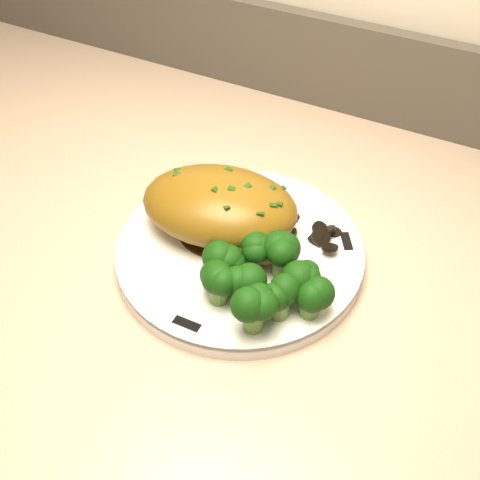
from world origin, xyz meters
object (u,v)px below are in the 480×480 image
at_px(chicken_breast, 224,210).
at_px(broccoli_florets, 263,279).
at_px(plate, 240,253).
at_px(counter, 36,350).

bearing_deg(chicken_breast, broccoli_florets, -51.50).
relative_size(plate, broccoli_florets, 2.14).
bearing_deg(chicken_breast, counter, 170.71).
relative_size(counter, broccoli_florets, 16.50).
relative_size(counter, plate, 7.72).
distance_m(counter, plate, 0.57).
distance_m(plate, broccoli_florets, 0.07).
height_order(plate, broccoli_florets, broccoli_florets).
height_order(chicken_breast, broccoli_florets, chicken_breast).
distance_m(counter, broccoli_florets, 0.63).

